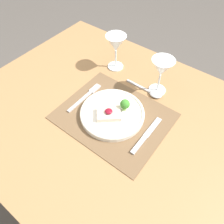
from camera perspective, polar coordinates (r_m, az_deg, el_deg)
ground_plane at (r=1.52m, az=0.25°, el=-18.96°), size 8.00×8.00×0.00m
dining_table at (r=0.94m, az=0.39°, el=-5.05°), size 1.21×0.93×0.76m
placemat at (r=0.85m, az=0.43°, el=-1.06°), size 0.41×0.34×0.00m
dinner_plate at (r=0.84m, az=0.05°, el=-0.30°), size 0.25×0.25×0.07m
fork at (r=0.93m, az=-6.63°, el=4.27°), size 0.02×0.19×0.01m
knife at (r=0.80m, az=8.54°, el=-6.57°), size 0.02×0.19×0.01m
spoon at (r=0.95m, az=10.61°, el=5.01°), size 0.18×0.05×0.02m
wine_glass_near at (r=0.89m, az=12.86°, el=10.89°), size 0.09×0.09×0.16m
wine_glass_far at (r=1.00m, az=1.02°, el=17.15°), size 0.09×0.09×0.17m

